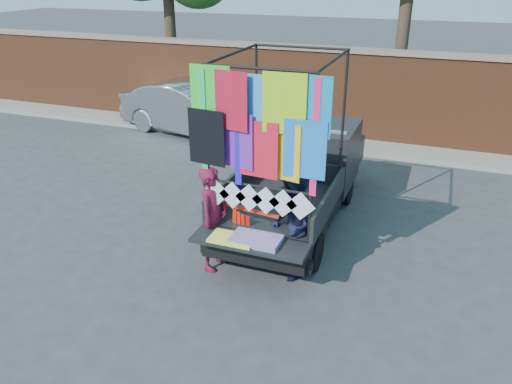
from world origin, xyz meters
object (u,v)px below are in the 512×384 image
(woman, at_px, (214,219))
(man, at_px, (292,226))
(sedan, at_px, (194,109))
(pickup_truck, at_px, (303,171))

(woman, bearing_deg, man, -76.42)
(sedan, distance_m, woman, 7.45)
(sedan, relative_size, man, 2.59)
(sedan, xyz_separation_m, woman, (3.69, -6.47, 0.13))
(woman, bearing_deg, pickup_truck, -12.57)
(pickup_truck, relative_size, man, 2.99)
(pickup_truck, bearing_deg, woman, -106.47)
(pickup_truck, height_order, sedan, pickup_truck)
(pickup_truck, xyz_separation_m, woman, (-0.77, -2.61, 0.04))
(pickup_truck, height_order, woman, pickup_truck)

